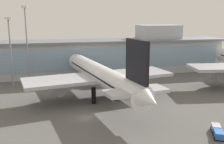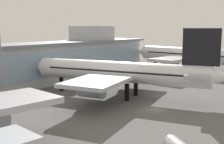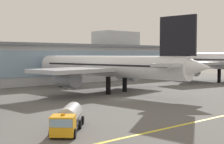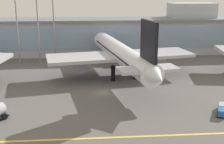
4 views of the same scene
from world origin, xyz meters
TOP-DOWN VIEW (x-y plane):
  - ground_plane at (0.00, 0.00)m, footprint 180.00×180.00m
  - taxiway_centreline_stripe at (0.00, -22.00)m, footprint 144.00×0.50m
  - terminal_building at (1.76, 42.74)m, footprint 119.62×14.00m
  - airliner_near_right at (5.54, 12.46)m, footprint 40.14×53.26m
  - baggage_tug_near at (22.22, -13.94)m, footprint 3.93×5.69m
  - apron_light_mast_west at (-24.74, 29.66)m, footprint 1.80×1.80m
  - apron_light_mast_centre at (-13.92, 32.78)m, footprint 1.80×1.80m
  - apron_light_mast_east at (-18.50, 30.13)m, footprint 1.80×1.80m

SIDE VIEW (x-z plane):
  - ground_plane at x=0.00m, z-range 0.00..0.00m
  - taxiway_centreline_stripe at x=0.00m, z-range 0.00..0.01m
  - baggage_tug_near at x=22.22m, z-range 0.09..1.49m
  - airliner_near_right at x=5.54m, z-range -2.31..14.77m
  - terminal_building at x=1.76m, z-range -2.10..15.77m
  - apron_light_mast_east at x=-18.50m, z-range 3.50..24.56m
  - apron_light_mast_west at x=-24.74m, z-range 3.64..27.16m
  - apron_light_mast_centre at x=-13.92m, z-range 3.69..28.10m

